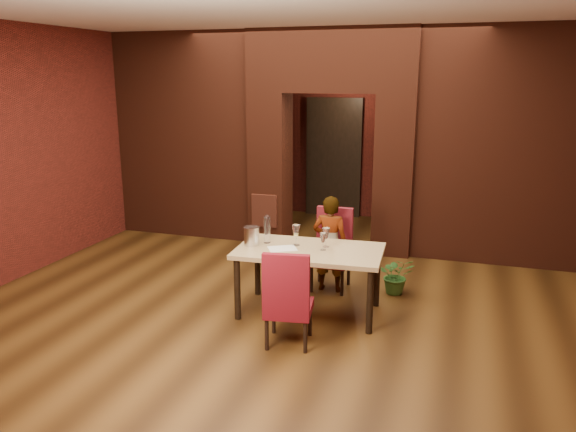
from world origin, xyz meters
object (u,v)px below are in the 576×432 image
(chair_far, at_px, (331,250))
(chair_near, at_px, (289,296))
(person_seated, at_px, (330,244))
(potted_plant, at_px, (396,275))
(wine_glass_c, at_px, (323,242))
(wine_bucket, at_px, (252,236))
(wine_glass_a, at_px, (296,235))
(water_bottle, at_px, (267,229))
(wine_glass_b, at_px, (326,238))
(dining_table, at_px, (309,281))

(chair_far, height_order, chair_near, chair_far)
(person_seated, relative_size, potted_plant, 2.57)
(wine_glass_c, distance_m, wine_bucket, 0.80)
(wine_glass_c, distance_m, potted_plant, 1.25)
(wine_glass_a, relative_size, potted_plant, 0.51)
(person_seated, height_order, water_bottle, person_seated)
(chair_near, bearing_deg, wine_glass_c, -109.04)
(chair_far, height_order, wine_glass_b, chair_far)
(chair_near, xyz_separation_m, person_seated, (0.05, 1.48, 0.10))
(chair_far, height_order, water_bottle, water_bottle)
(chair_far, distance_m, water_bottle, 0.98)
(wine_bucket, bearing_deg, chair_near, -47.04)
(wine_glass_b, xyz_separation_m, wine_glass_c, (-0.00, -0.12, -0.01))
(wine_glass_a, xyz_separation_m, potted_plant, (1.02, 0.77, -0.62))
(dining_table, height_order, wine_glass_b, wine_glass_b)
(chair_far, bearing_deg, dining_table, -94.08)
(wine_glass_a, xyz_separation_m, wine_glass_b, (0.33, 0.04, -0.01))
(wine_glass_c, height_order, water_bottle, water_bottle)
(person_seated, height_order, wine_bucket, person_seated)
(water_bottle, relative_size, potted_plant, 0.70)
(dining_table, height_order, chair_far, chair_far)
(water_bottle, bearing_deg, chair_near, -58.08)
(person_seated, xyz_separation_m, wine_bucket, (-0.70, -0.78, 0.25))
(chair_far, bearing_deg, chair_near, -91.51)
(chair_near, relative_size, wine_glass_c, 5.08)
(chair_far, relative_size, wine_glass_c, 5.15)
(wine_glass_a, xyz_separation_m, wine_glass_c, (0.33, -0.08, -0.02))
(wine_glass_b, bearing_deg, chair_near, -99.15)
(person_seated, distance_m, potted_plant, 0.88)
(chair_far, xyz_separation_m, wine_glass_a, (-0.23, -0.69, 0.36))
(dining_table, xyz_separation_m, wine_glass_a, (-0.18, 0.08, 0.48))
(chair_near, distance_m, wine_glass_c, 0.85)
(person_seated, bearing_deg, wine_glass_b, 100.16)
(wine_glass_b, relative_size, water_bottle, 0.67)
(wine_glass_a, relative_size, water_bottle, 0.73)
(potted_plant, bearing_deg, wine_glass_b, -133.50)
(chair_far, relative_size, wine_glass_a, 4.24)
(chair_far, relative_size, person_seated, 0.84)
(wine_glass_a, relative_size, wine_bucket, 1.12)
(water_bottle, distance_m, potted_plant, 1.70)
(dining_table, relative_size, water_bottle, 4.91)
(wine_glass_b, height_order, water_bottle, water_bottle)
(chair_far, xyz_separation_m, potted_plant, (0.79, 0.09, -0.26))
(chair_far, bearing_deg, potted_plant, 6.47)
(person_seated, bearing_deg, chair_near, 89.37)
(wine_glass_c, xyz_separation_m, wine_bucket, (-0.79, -0.06, 0.01))
(person_seated, xyz_separation_m, wine_glass_b, (0.09, -0.60, 0.25))
(dining_table, relative_size, wine_glass_b, 7.29)
(wine_glass_b, xyz_separation_m, water_bottle, (-0.66, -0.04, 0.05))
(dining_table, bearing_deg, wine_glass_b, 34.45)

